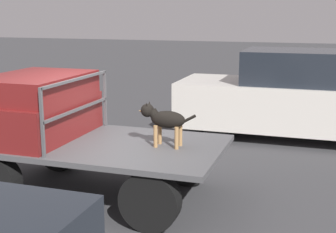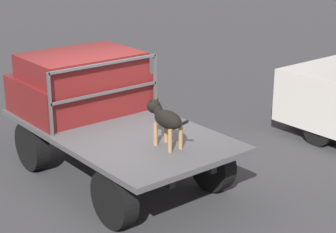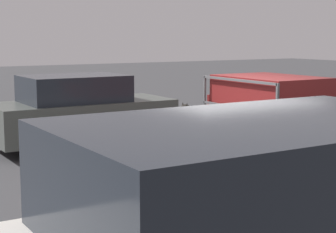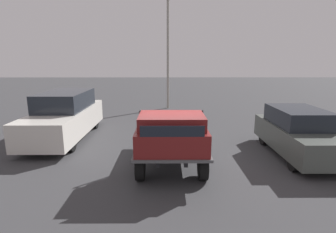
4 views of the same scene
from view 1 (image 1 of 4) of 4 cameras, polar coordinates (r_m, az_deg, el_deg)
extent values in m
plane|color=#38383A|center=(7.56, -8.54, -9.42)|extent=(80.00, 80.00, 0.00)
cylinder|color=black|center=(8.72, -13.14, -3.77)|extent=(0.81, 0.24, 0.81)
cylinder|color=black|center=(6.20, -2.21, -10.27)|extent=(0.81, 0.24, 0.81)
cylinder|color=black|center=(7.78, 2.35, -5.44)|extent=(0.81, 0.24, 0.81)
cube|color=black|center=(7.02, -10.07, -5.11)|extent=(3.59, 0.10, 0.18)
cube|color=black|center=(7.64, -7.48, -3.55)|extent=(3.59, 0.10, 0.18)
cube|color=#4C4C4F|center=(7.29, -8.75, -3.32)|extent=(3.90, 2.10, 0.08)
cube|color=maroon|center=(7.77, -16.31, -0.05)|extent=(1.53, 1.98, 0.61)
cube|color=maroon|center=(7.62, -15.83, 3.52)|extent=(1.30, 1.82, 0.38)
cube|color=#4C4C4F|center=(6.49, -15.09, -0.80)|extent=(0.04, 0.04, 0.97)
cube|color=#4C4C4F|center=(8.15, -7.67, 2.18)|extent=(0.04, 0.04, 0.97)
cube|color=#4C4C4F|center=(7.22, -11.11, 4.47)|extent=(0.04, 1.94, 0.04)
cube|color=#4C4C4F|center=(7.30, -10.96, 0.86)|extent=(0.04, 1.94, 0.04)
cylinder|color=#9E7547|center=(6.85, -1.53, -2.44)|extent=(0.06, 0.06, 0.33)
cylinder|color=#9E7547|center=(7.03, -1.01, -2.06)|extent=(0.06, 0.06, 0.33)
cylinder|color=#9E7547|center=(6.75, 1.05, -2.66)|extent=(0.06, 0.06, 0.33)
cylinder|color=#9E7547|center=(6.93, 1.51, -2.27)|extent=(0.06, 0.06, 0.33)
ellipsoid|color=black|center=(6.83, 0.00, -0.36)|extent=(0.52, 0.25, 0.25)
sphere|color=#9E7547|center=(6.88, -1.13, -0.64)|extent=(0.11, 0.11, 0.11)
cylinder|color=black|center=(6.88, -1.75, 0.33)|extent=(0.18, 0.14, 0.17)
sphere|color=black|center=(6.91, -2.52, 0.75)|extent=(0.20, 0.20, 0.20)
cone|color=#9E7547|center=(6.94, -3.18, 0.68)|extent=(0.11, 0.11, 0.11)
cone|color=black|center=(6.84, -2.61, 1.35)|extent=(0.06, 0.08, 0.10)
cone|color=black|center=(6.94, -2.29, 1.52)|extent=(0.06, 0.08, 0.10)
cylinder|color=black|center=(6.74, 2.51, -0.34)|extent=(0.22, 0.04, 0.15)
cylinder|color=black|center=(10.44, 5.99, -1.42)|extent=(0.60, 0.20, 0.60)
cylinder|color=black|center=(12.02, 7.66, 0.39)|extent=(0.60, 0.20, 0.60)
cube|color=beige|center=(10.95, 15.49, 1.31)|extent=(5.35, 1.93, 1.01)
cube|color=#1E232B|center=(10.81, 17.19, 5.75)|extent=(2.94, 1.74, 0.73)
camera|label=2|loc=(4.15, 86.44, 15.32)|focal=60.00mm
camera|label=3|loc=(13.85, 28.57, 10.05)|focal=60.00mm
camera|label=4|loc=(13.06, -43.63, 11.77)|focal=28.00mm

